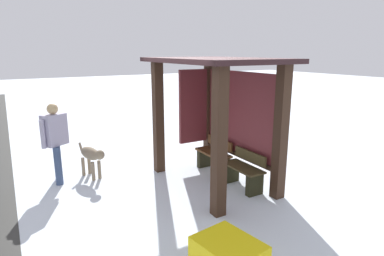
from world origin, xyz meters
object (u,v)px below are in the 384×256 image
bus_shelter (219,98)px  bench_center_inside (243,173)px  bench_left_inside (214,157)px  dog (91,156)px  person_walking (55,137)px

bus_shelter → bench_center_inside: bus_shelter is taller
bench_left_inside → bench_center_inside: bearing=0.1°
dog → bus_shelter: bearing=57.7°
dog → person_walking: bearing=-100.2°
bus_shelter → bench_left_inside: (-0.42, 0.20, -1.38)m
bench_center_inside → dog: 3.14m
bus_shelter → person_walking: 3.32m
bus_shelter → dog: bearing=-122.3°
person_walking → dog: bearing=79.8°
bus_shelter → person_walking: bearing=-117.9°
person_walking → dog: (0.12, 0.65, -0.46)m
bench_center_inside → bench_left_inside: bearing=-179.9°
bus_shelter → bench_left_inside: 1.46m
bench_center_inside → dog: size_ratio=1.02×
bench_left_inside → dog: 2.61m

